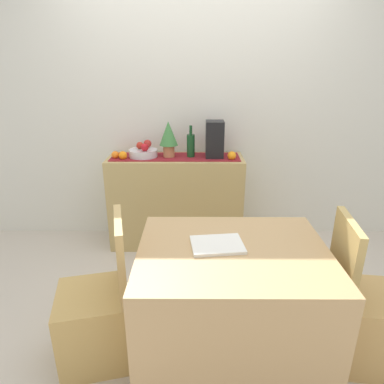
% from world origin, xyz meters
% --- Properties ---
extents(ground_plane, '(6.40, 6.40, 0.02)m').
position_xyz_m(ground_plane, '(0.00, 0.00, -0.01)').
color(ground_plane, beige).
rests_on(ground_plane, ground).
extents(room_wall_rear, '(6.40, 0.06, 2.70)m').
position_xyz_m(room_wall_rear, '(0.00, 1.18, 1.35)').
color(room_wall_rear, silver).
rests_on(room_wall_rear, ground).
extents(sideboard_console, '(1.24, 0.42, 0.87)m').
position_xyz_m(sideboard_console, '(-0.20, 0.92, 0.44)').
color(sideboard_console, tan).
rests_on(sideboard_console, ground).
extents(table_runner, '(1.17, 0.32, 0.01)m').
position_xyz_m(table_runner, '(-0.20, 0.92, 0.88)').
color(table_runner, maroon).
rests_on(table_runner, sideboard_console).
extents(fruit_bowl, '(0.26, 0.26, 0.06)m').
position_xyz_m(fruit_bowl, '(-0.49, 0.92, 0.91)').
color(fruit_bowl, silver).
rests_on(fruit_bowl, table_runner).
extents(apple_right, '(0.07, 0.07, 0.07)m').
position_xyz_m(apple_right, '(-0.46, 1.00, 0.98)').
color(apple_right, '#B42724').
rests_on(apple_right, fruit_bowl).
extents(apple_front, '(0.07, 0.07, 0.07)m').
position_xyz_m(apple_front, '(-0.47, 0.85, 0.98)').
color(apple_front, red).
rests_on(apple_front, fruit_bowl).
extents(apple_upper, '(0.07, 0.07, 0.07)m').
position_xyz_m(apple_upper, '(-0.52, 0.94, 0.98)').
color(apple_upper, '#B5281C').
rests_on(apple_upper, fruit_bowl).
extents(wine_bottle, '(0.07, 0.07, 0.29)m').
position_xyz_m(wine_bottle, '(-0.06, 0.92, 0.99)').
color(wine_bottle, '#15411F').
rests_on(wine_bottle, sideboard_console).
extents(coffee_maker, '(0.16, 0.18, 0.33)m').
position_xyz_m(coffee_maker, '(0.16, 0.92, 1.04)').
color(coffee_maker, black).
rests_on(coffee_maker, sideboard_console).
extents(potted_plant, '(0.17, 0.17, 0.33)m').
position_xyz_m(potted_plant, '(-0.26, 0.92, 1.07)').
color(potted_plant, '#BB794F').
rests_on(potted_plant, sideboard_console).
extents(orange_loose_near_bowl, '(0.08, 0.08, 0.08)m').
position_xyz_m(orange_loose_near_bowl, '(0.31, 0.83, 0.91)').
color(orange_loose_near_bowl, orange).
rests_on(orange_loose_near_bowl, sideboard_console).
extents(orange_loose_mid, '(0.07, 0.07, 0.07)m').
position_xyz_m(orange_loose_mid, '(-0.66, 0.84, 0.91)').
color(orange_loose_mid, orange).
rests_on(orange_loose_mid, sideboard_console).
extents(orange_loose_end, '(0.07, 0.07, 0.07)m').
position_xyz_m(orange_loose_end, '(-0.74, 0.87, 0.91)').
color(orange_loose_end, orange).
rests_on(orange_loose_end, sideboard_console).
extents(dining_table, '(1.03, 0.82, 0.74)m').
position_xyz_m(dining_table, '(0.19, -0.50, 0.37)').
color(dining_table, tan).
rests_on(dining_table, ground).
extents(open_book, '(0.30, 0.24, 0.02)m').
position_xyz_m(open_book, '(0.10, -0.47, 0.75)').
color(open_book, white).
rests_on(open_book, dining_table).
extents(chair_near_window, '(0.48, 0.48, 0.90)m').
position_xyz_m(chair_near_window, '(-0.59, -0.50, 0.27)').
color(chair_near_window, tan).
rests_on(chair_near_window, ground).
extents(chair_by_corner, '(0.45, 0.45, 0.90)m').
position_xyz_m(chair_by_corner, '(0.96, -0.50, 0.27)').
color(chair_by_corner, tan).
rests_on(chair_by_corner, ground).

